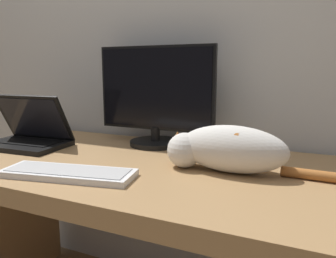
{
  "coord_description": "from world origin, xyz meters",
  "views": [
    {
      "loc": [
        0.61,
        -0.61,
        1.07
      ],
      "look_at": [
        0.17,
        0.35,
        0.88
      ],
      "focal_mm": 35.0,
      "sensor_mm": 36.0,
      "label": 1
    }
  ],
  "objects_px": {
    "laptop": "(28,136)",
    "cat": "(226,148)",
    "monitor": "(155,98)",
    "external_keyboard": "(68,173)"
  },
  "relations": [
    {
      "from": "laptop",
      "to": "cat",
      "type": "height_order",
      "value": "laptop"
    },
    {
      "from": "monitor",
      "to": "cat",
      "type": "height_order",
      "value": "monitor"
    },
    {
      "from": "monitor",
      "to": "laptop",
      "type": "bearing_deg",
      "value": -153.01
    },
    {
      "from": "monitor",
      "to": "laptop",
      "type": "relative_size",
      "value": 1.48
    },
    {
      "from": "monitor",
      "to": "cat",
      "type": "xyz_separation_m",
      "value": [
        0.38,
        -0.25,
        -0.13
      ]
    },
    {
      "from": "laptop",
      "to": "external_keyboard",
      "type": "height_order",
      "value": "laptop"
    },
    {
      "from": "monitor",
      "to": "cat",
      "type": "distance_m",
      "value": 0.47
    },
    {
      "from": "monitor",
      "to": "laptop",
      "type": "distance_m",
      "value": 0.58
    },
    {
      "from": "laptop",
      "to": "external_keyboard",
      "type": "bearing_deg",
      "value": -33.43
    },
    {
      "from": "laptop",
      "to": "cat",
      "type": "bearing_deg",
      "value": -3.43
    }
  ]
}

